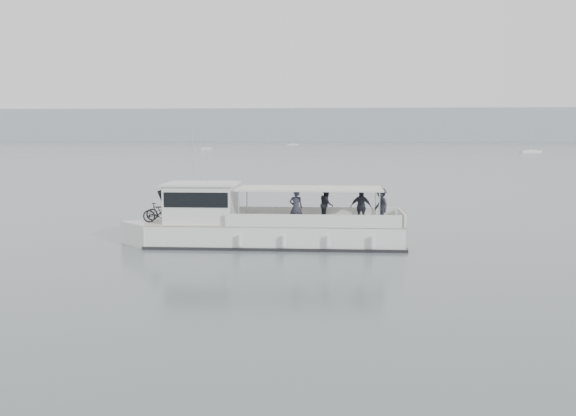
{
  "coord_description": "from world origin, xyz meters",
  "views": [
    {
      "loc": [
        5.18,
        -25.3,
        4.61
      ],
      "look_at": [
        3.3,
        1.47,
        1.6
      ],
      "focal_mm": 40.0,
      "sensor_mm": 36.0,
      "label": 1
    }
  ],
  "objects": [
    {
      "name": "ground",
      "position": [
        0.0,
        0.0,
        0.0
      ],
      "size": [
        1400.0,
        1400.0,
        0.0
      ],
      "primitive_type": "plane",
      "color": "#515B5F",
      "rests_on": "ground"
    },
    {
      "name": "tour_boat",
      "position": [
        1.74,
        1.47,
        0.83
      ],
      "size": [
        12.12,
        3.13,
        5.08
      ],
      "rotation": [
        0.0,
        0.0,
        -0.0
      ],
      "color": "silver",
      "rests_on": "ground"
    },
    {
      "name": "moored_fleet",
      "position": [
        -13.51,
        180.2,
        0.36
      ],
      "size": [
        421.07,
        287.05,
        9.51
      ],
      "color": "silver",
      "rests_on": "ground"
    },
    {
      "name": "headland",
      "position": [
        0.0,
        560.0,
        14.0
      ],
      "size": [
        1400.0,
        90.0,
        28.0
      ],
      "primitive_type": "cube",
      "color": "#939EA8",
      "rests_on": "ground"
    }
  ]
}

